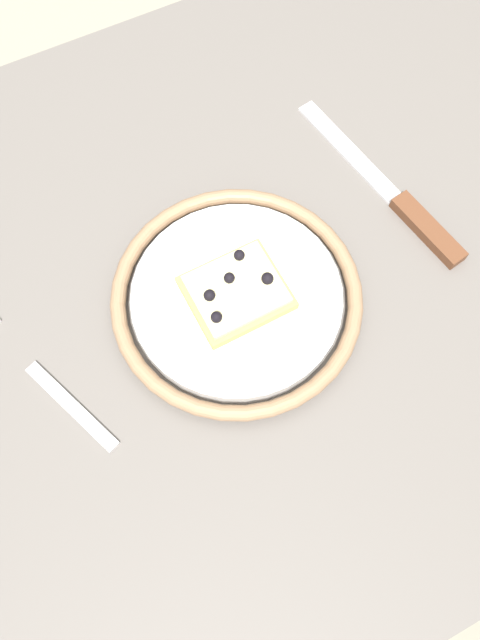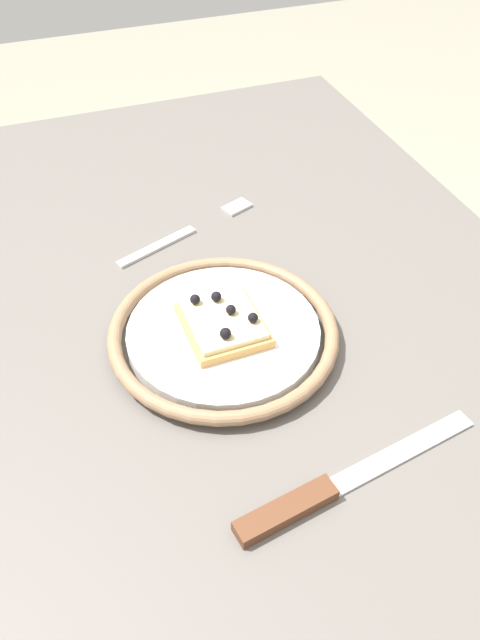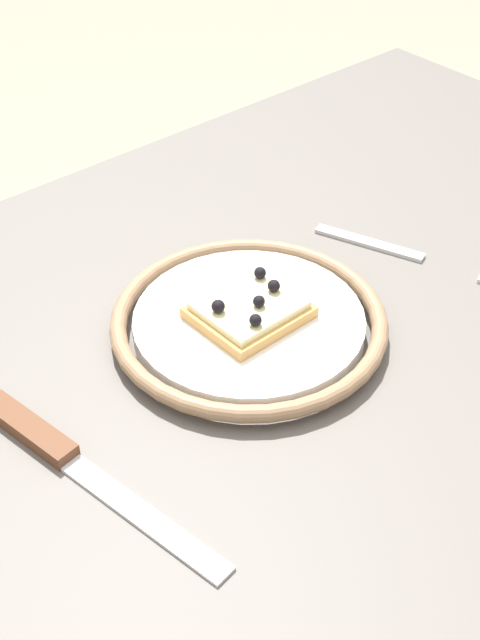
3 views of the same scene
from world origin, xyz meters
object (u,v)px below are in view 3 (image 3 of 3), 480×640
(knife, at_px, (59,451))
(fork, at_px, (416,256))
(dining_table, at_px, (259,434))
(pizza_slice_near, at_px, (249,309))
(plate, at_px, (249,323))

(knife, bearing_deg, fork, 179.07)
(dining_table, bearing_deg, fork, -178.67)
(pizza_slice_near, relative_size, knife, 0.37)
(fork, bearing_deg, knife, -0.93)
(plate, bearing_deg, knife, 4.29)
(pizza_slice_near, distance_m, knife, 0.20)
(plate, bearing_deg, dining_table, 70.26)
(dining_table, distance_m, fork, 0.23)
(knife, bearing_deg, pizza_slice_near, -175.75)
(plate, relative_size, knife, 0.98)
(pizza_slice_near, xyz_separation_m, knife, (0.20, 0.01, -0.02))
(plate, height_order, knife, plate)
(dining_table, relative_size, pizza_slice_near, 12.83)
(pizza_slice_near, xyz_separation_m, fork, (-0.19, 0.02, -0.02))
(dining_table, relative_size, plate, 4.86)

